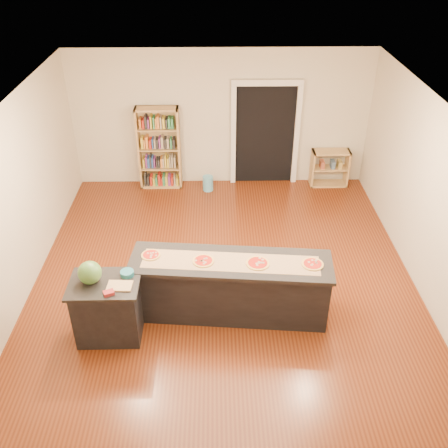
{
  "coord_description": "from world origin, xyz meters",
  "views": [
    {
      "loc": [
        -0.12,
        -6.09,
        5.04
      ],
      "look_at": [
        0.0,
        0.2,
        1.0
      ],
      "focal_mm": 40.0,
      "sensor_mm": 36.0,
      "label": 1
    }
  ],
  "objects_px": {
    "side_counter": "(108,309)",
    "low_shelf": "(329,168)",
    "bookshelf": "(159,148)",
    "waste_bin": "(208,183)",
    "kitchen_island": "(230,287)",
    "watermelon": "(90,273)"
  },
  "relations": [
    {
      "from": "low_shelf",
      "to": "watermelon",
      "type": "distance_m",
      "value": 5.93
    },
    {
      "from": "kitchen_island",
      "to": "waste_bin",
      "type": "bearing_deg",
      "value": 100.88
    },
    {
      "from": "kitchen_island",
      "to": "bookshelf",
      "type": "distance_m",
      "value": 4.16
    },
    {
      "from": "low_shelf",
      "to": "waste_bin",
      "type": "bearing_deg",
      "value": -175.58
    },
    {
      "from": "side_counter",
      "to": "low_shelf",
      "type": "relative_size",
      "value": 1.19
    },
    {
      "from": "side_counter",
      "to": "waste_bin",
      "type": "distance_m",
      "value": 4.34
    },
    {
      "from": "bookshelf",
      "to": "watermelon",
      "type": "bearing_deg",
      "value": -96.38
    },
    {
      "from": "kitchen_island",
      "to": "low_shelf",
      "type": "height_order",
      "value": "kitchen_island"
    },
    {
      "from": "kitchen_island",
      "to": "side_counter",
      "type": "xyz_separation_m",
      "value": [
        -1.66,
        -0.42,
        -0.0
      ]
    },
    {
      "from": "bookshelf",
      "to": "waste_bin",
      "type": "height_order",
      "value": "bookshelf"
    },
    {
      "from": "kitchen_island",
      "to": "low_shelf",
      "type": "relative_size",
      "value": 3.6
    },
    {
      "from": "kitchen_island",
      "to": "watermelon",
      "type": "distance_m",
      "value": 1.96
    },
    {
      "from": "waste_bin",
      "to": "bookshelf",
      "type": "bearing_deg",
      "value": 167.87
    },
    {
      "from": "bookshelf",
      "to": "low_shelf",
      "type": "distance_m",
      "value": 3.56
    },
    {
      "from": "kitchen_island",
      "to": "watermelon",
      "type": "bearing_deg",
      "value": -162.2
    },
    {
      "from": "waste_bin",
      "to": "watermelon",
      "type": "xyz_separation_m",
      "value": [
        -1.47,
        -4.11,
        0.91
      ]
    },
    {
      "from": "bookshelf",
      "to": "waste_bin",
      "type": "bearing_deg",
      "value": -12.13
    },
    {
      "from": "bookshelf",
      "to": "waste_bin",
      "type": "relative_size",
      "value": 5.48
    },
    {
      "from": "waste_bin",
      "to": "low_shelf",
      "type": "bearing_deg",
      "value": 4.42
    },
    {
      "from": "side_counter",
      "to": "low_shelf",
      "type": "bearing_deg",
      "value": 48.05
    },
    {
      "from": "bookshelf",
      "to": "kitchen_island",
      "type": "bearing_deg",
      "value": -71.13
    },
    {
      "from": "bookshelf",
      "to": "low_shelf",
      "type": "relative_size",
      "value": 2.2
    }
  ]
}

